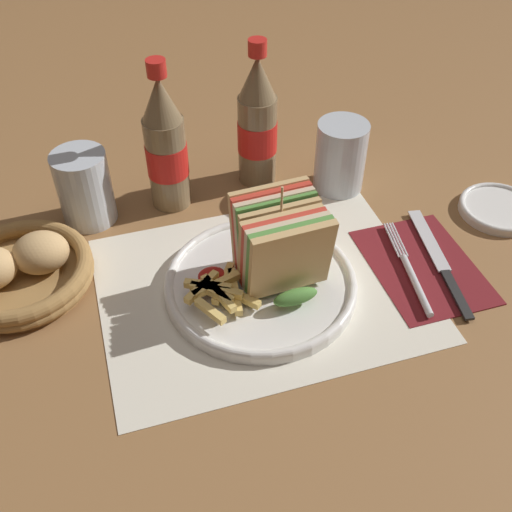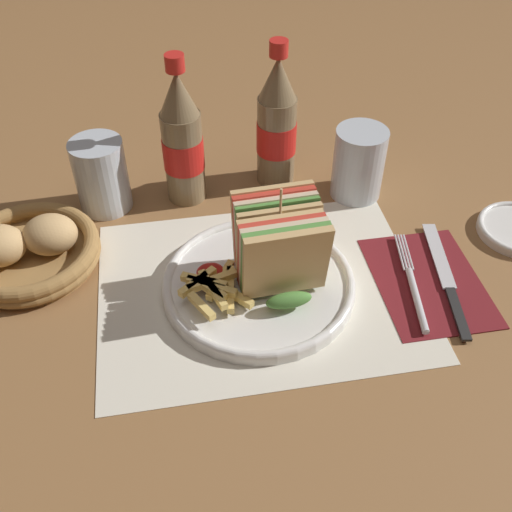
{
  "view_description": "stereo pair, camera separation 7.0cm",
  "coord_description": "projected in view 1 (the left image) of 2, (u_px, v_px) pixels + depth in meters",
  "views": [
    {
      "loc": [
        -0.16,
        -0.52,
        0.55
      ],
      "look_at": [
        0.01,
        0.0,
        0.04
      ],
      "focal_mm": 42.0,
      "sensor_mm": 36.0,
      "label": 1
    },
    {
      "loc": [
        -0.09,
        -0.54,
        0.55
      ],
      "look_at": [
        0.01,
        0.0,
        0.04
      ],
      "focal_mm": 42.0,
      "sensor_mm": 36.0,
      "label": 2
    }
  ],
  "objects": [
    {
      "name": "ground_plane",
      "position": [
        252.0,
        281.0,
        0.78
      ],
      "size": [
        4.0,
        4.0,
        0.0
      ],
      "primitive_type": "plane",
      "color": "olive"
    },
    {
      "name": "placemat",
      "position": [
        262.0,
        288.0,
        0.77
      ],
      "size": [
        0.41,
        0.31,
        0.0
      ],
      "color": "silver",
      "rests_on": "ground_plane"
    },
    {
      "name": "plate_main",
      "position": [
        261.0,
        283.0,
        0.76
      ],
      "size": [
        0.24,
        0.24,
        0.02
      ],
      "color": "white",
      "rests_on": "ground_plane"
    },
    {
      "name": "club_sandwich",
      "position": [
        281.0,
        244.0,
        0.73
      ],
      "size": [
        0.11,
        0.12,
        0.14
      ],
      "color": "tan",
      "rests_on": "plate_main"
    },
    {
      "name": "fries_pile",
      "position": [
        219.0,
        291.0,
        0.72
      ],
      "size": [
        0.09,
        0.1,
        0.02
      ],
      "color": "#E5C166",
      "rests_on": "plate_main"
    },
    {
      "name": "ketchup_blob",
      "position": [
        212.0,
        277.0,
        0.75
      ],
      "size": [
        0.04,
        0.03,
        0.01
      ],
      "color": "maroon",
      "rests_on": "plate_main"
    },
    {
      "name": "napkin",
      "position": [
        423.0,
        266.0,
        0.79
      ],
      "size": [
        0.13,
        0.18,
        0.0
      ],
      "color": "maroon",
      "rests_on": "ground_plane"
    },
    {
      "name": "fork",
      "position": [
        412.0,
        275.0,
        0.77
      ],
      "size": [
        0.04,
        0.17,
        0.01
      ],
      "rotation": [
        0.0,
        0.0,
        -0.16
      ],
      "color": "silver",
      "rests_on": "napkin"
    },
    {
      "name": "knife",
      "position": [
        440.0,
        261.0,
        0.79
      ],
      "size": [
        0.05,
        0.21,
        0.0
      ],
      "rotation": [
        0.0,
        0.0,
        -0.16
      ],
      "color": "black",
      "rests_on": "napkin"
    },
    {
      "name": "coke_bottle_near",
      "position": [
        166.0,
        147.0,
        0.83
      ],
      "size": [
        0.06,
        0.06,
        0.22
      ],
      "color": "#7A6647",
      "rests_on": "ground_plane"
    },
    {
      "name": "coke_bottle_far",
      "position": [
        257.0,
        124.0,
        0.88
      ],
      "size": [
        0.06,
        0.06,
        0.22
      ],
      "color": "#7A6647",
      "rests_on": "ground_plane"
    },
    {
      "name": "glass_near",
      "position": [
        340.0,
        160.0,
        0.89
      ],
      "size": [
        0.08,
        0.08,
        0.11
      ],
      "color": "silver",
      "rests_on": "ground_plane"
    },
    {
      "name": "glass_far",
      "position": [
        85.0,
        192.0,
        0.84
      ],
      "size": [
        0.08,
        0.08,
        0.11
      ],
      "color": "silver",
      "rests_on": "ground_plane"
    },
    {
      "name": "bread_basket",
      "position": [
        18.0,
        271.0,
        0.76
      ],
      "size": [
        0.19,
        0.19,
        0.07
      ],
      "color": "olive",
      "rests_on": "ground_plane"
    },
    {
      "name": "side_saucer",
      "position": [
        499.0,
        208.0,
        0.87
      ],
      "size": [
        0.11,
        0.11,
        0.01
      ],
      "color": "white",
      "rests_on": "ground_plane"
    }
  ]
}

